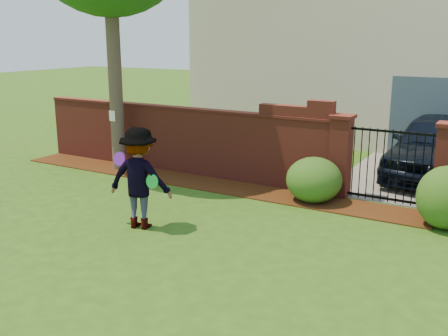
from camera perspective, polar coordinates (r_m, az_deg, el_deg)
The scene contains 15 objects.
ground at distance 9.87m, azimuth -8.66°, elevation -7.05°, with size 80.00×80.00×0.01m, color #2D5415.
mulch_bed at distance 12.95m, azimuth -2.72°, elevation -1.59°, with size 11.10×1.08×0.03m, color #371A0A.
brick_wall at distance 13.85m, azimuth -4.96°, elevation 3.30°, with size 8.70×0.31×2.16m.
pillar_left at distance 11.91m, azimuth 12.68°, elevation 1.33°, with size 0.50×0.50×1.88m.
pillar_right at distance 11.47m, azimuth 23.17°, elevation 0.01°, with size 0.50×0.50×1.88m.
iron_gate at distance 11.67m, azimuth 17.79°, elevation 0.20°, with size 1.78×0.03×1.60m.
driveway at distance 15.69m, azimuth 20.83°, elevation 0.26°, with size 3.20×8.00×0.01m, color slate.
house at distance 19.71m, azimuth 16.42°, elevation 12.59°, with size 12.40×6.40×6.30m.
car at distance 14.18m, azimuth 21.98°, elevation 2.09°, with size 1.92×4.77×1.63m, color black.
paper_notice at distance 14.14m, azimuth -12.18°, elevation 5.61°, with size 0.20×0.01×0.28m, color white.
shrub_left at distance 11.53m, azimuth 9.84°, elevation -1.29°, with size 1.22×1.22×1.00m, color #1F5018.
shrub_middle at distance 10.64m, azimuth 23.22°, elevation -3.01°, with size 1.10×1.10×1.21m, color #1F5018.
man at distance 9.84m, azimuth -9.38°, elevation -1.17°, with size 1.25×0.72×1.93m, color gray.
frisbee_purple at distance 9.94m, azimuth -11.39°, elevation 0.99°, with size 0.26×0.26×0.02m, color purple.
frisbee_green at distance 9.58m, azimuth -7.90°, elevation -1.46°, with size 0.27×0.27×0.03m, color green.
Camera 1 is at (5.85, -7.10, 3.56)m, focal length 41.66 mm.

